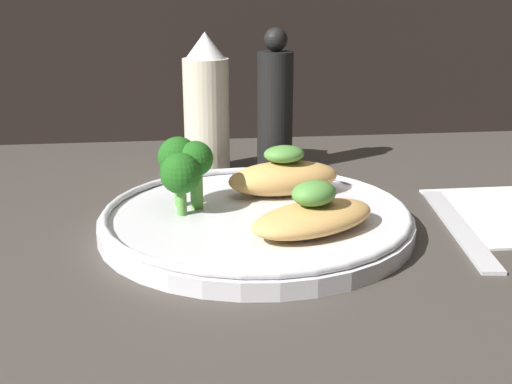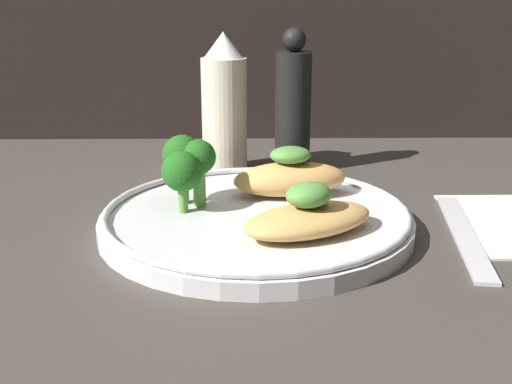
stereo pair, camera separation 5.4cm
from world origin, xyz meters
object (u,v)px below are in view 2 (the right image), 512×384
Objects in this scene: plate at (256,219)px; sauce_bottle at (224,106)px; pepper_grinder at (293,107)px; broccoli_bunch at (186,163)px.

sauce_bottle is at bearing 99.79° from plate.
plate is at bearing -80.21° from sauce_bottle.
sauce_bottle is at bearing 180.00° from pepper_grinder.
plate is 4.28× the size of broccoli_bunch.
sauce_bottle reaches higher than broccoli_bunch.
sauce_bottle is 7.53cm from pepper_grinder.
pepper_grinder reaches higher than broccoli_bunch.
sauce_bottle is (2.74, 16.44, 1.93)cm from broccoli_bunch.
pepper_grinder is at bearing 0.00° from sauce_bottle.
sauce_bottle reaches higher than plate.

